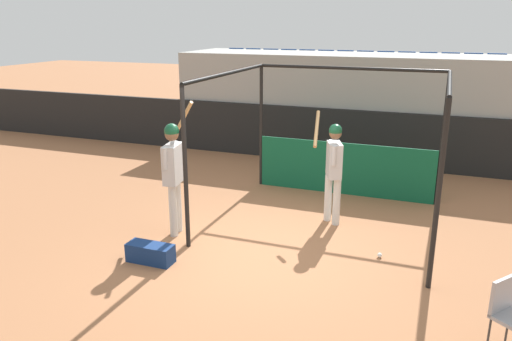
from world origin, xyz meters
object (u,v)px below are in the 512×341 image
folding_chair (510,309)px  baseball (380,255)px  player_batter (333,164)px  equipment_bag (150,253)px  player_waiting (174,167)px

folding_chair → baseball: 2.41m
player_batter → equipment_bag: player_batter is taller
folding_chair → equipment_bag: folding_chair is taller
equipment_bag → baseball: (3.15, 1.33, -0.10)m
equipment_bag → baseball: equipment_bag is taller
player_batter → baseball: player_batter is taller
folding_chair → baseball: folding_chair is taller
folding_chair → equipment_bag: bearing=-57.8°
player_batter → player_waiting: size_ratio=0.86×
player_batter → folding_chair: player_batter is taller
player_waiting → equipment_bag: 1.47m
player_batter → folding_chair: 3.89m
player_batter → equipment_bag: size_ratio=2.71×
folding_chair → baseball: bearing=-101.6°
player_waiting → equipment_bag: size_ratio=3.13×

